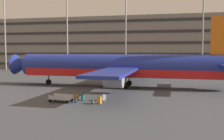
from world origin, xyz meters
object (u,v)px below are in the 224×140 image
at_px(suitcase_navy, 99,100).
at_px(backpack_silver, 76,101).
at_px(suitcase_orange, 104,97).
at_px(backpack_scuffed, 93,102).
at_px(airliner, 122,67).
at_px(suitcase_laid_flat, 77,97).
at_px(suitcase_small, 83,97).
at_px(baggage_cart, 61,98).

height_order(suitcase_navy, backpack_silver, suitcase_navy).
bearing_deg(suitcase_orange, backpack_scuffed, -108.17).
xyz_separation_m(airliner, backpack_scuffed, (-0.77, -13.31, -2.93)).
bearing_deg(backpack_scuffed, suitcase_laid_flat, 143.94).
bearing_deg(suitcase_orange, airliner, 89.53).
xyz_separation_m(suitcase_small, baggage_cart, (-2.09, -1.42, 0.06)).
bearing_deg(suitcase_small, suitcase_navy, -32.17).
height_order(suitcase_orange, backpack_scuffed, suitcase_orange).
distance_m(suitcase_navy, backpack_silver, 2.73).
xyz_separation_m(suitcase_navy, backpack_scuffed, (-0.65, -0.32, -0.20)).
distance_m(backpack_scuffed, baggage_cart, 3.83).
bearing_deg(backpack_silver, airliner, 77.61).
relative_size(suitcase_navy, baggage_cart, 0.29).
height_order(suitcase_orange, baggage_cart, suitcase_orange).
xyz_separation_m(suitcase_small, backpack_silver, (-0.36, -1.45, -0.13)).
height_order(suitcase_orange, backpack_silver, suitcase_orange).
xyz_separation_m(airliner, suitcase_orange, (-0.09, -11.24, -2.77)).
bearing_deg(suitcase_laid_flat, backpack_silver, -74.38).
xyz_separation_m(backpack_scuffed, baggage_cart, (-3.80, 0.39, 0.20)).
bearing_deg(suitcase_small, backpack_silver, -104.07).
bearing_deg(backpack_scuffed, suitcase_navy, 26.43).
distance_m(airliner, suitcase_laid_flat, 12.28).
relative_size(suitcase_laid_flat, backpack_scuffed, 1.56).
relative_size(suitcase_orange, backpack_silver, 1.59).
distance_m(suitcase_small, suitcase_laid_flat, 0.77).
relative_size(backpack_scuffed, backpack_silver, 0.99).
height_order(suitcase_navy, baggage_cart, suitcase_navy).
distance_m(suitcase_orange, baggage_cart, 4.79).
height_order(suitcase_small, backpack_scuffed, suitcase_small).
bearing_deg(backpack_scuffed, airliner, 86.68).
xyz_separation_m(airliner, baggage_cart, (-4.57, -12.92, -2.73)).
xyz_separation_m(suitcase_laid_flat, suitcase_navy, (3.13, -1.48, 0.08)).
bearing_deg(backpack_scuffed, suitcase_small, 133.45).
bearing_deg(suitcase_laid_flat, backpack_scuffed, -36.06).
relative_size(backpack_scuffed, baggage_cart, 0.16).
distance_m(suitcase_small, suitcase_orange, 2.40).
xyz_separation_m(suitcase_small, suitcase_orange, (2.39, 0.26, 0.03)).
bearing_deg(baggage_cart, backpack_scuffed, -5.85).
bearing_deg(airliner, suitcase_laid_flat, -105.77).
bearing_deg(suitcase_navy, backpack_scuffed, -153.57).
bearing_deg(baggage_cart, suitcase_laid_flat, 46.87).
relative_size(suitcase_navy, backpack_silver, 1.82).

